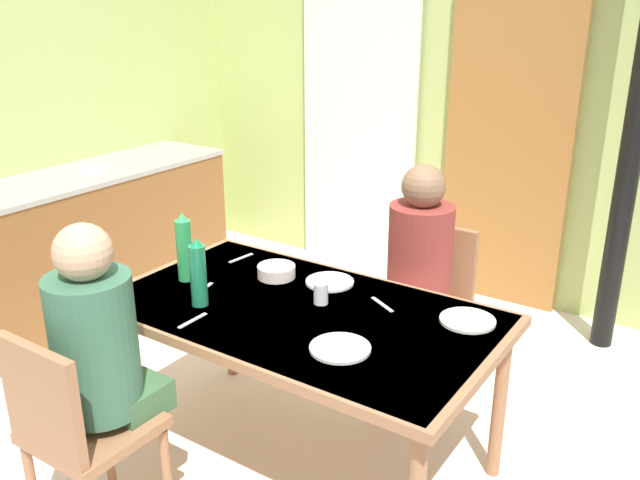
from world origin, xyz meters
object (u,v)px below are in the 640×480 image
at_px(kitchen_counter, 51,254).
at_px(water_bottle_green_far, 198,273).
at_px(serving_bowl_center, 276,271).
at_px(person_far_diner, 418,257).
at_px(water_bottle_green_near, 184,249).
at_px(dining_table, 299,323).
at_px(person_near_diner, 98,341).
at_px(chair_far_diner, 428,302).
at_px(chair_near_diner, 75,428).

xyz_separation_m(kitchen_counter, water_bottle_green_far, (1.67, -0.44, 0.42)).
bearing_deg(serving_bowl_center, kitchen_counter, 178.59).
bearing_deg(kitchen_counter, person_far_diner, 10.78).
xyz_separation_m(water_bottle_green_far, serving_bowl_center, (0.09, 0.40, -0.11)).
relative_size(kitchen_counter, water_bottle_green_near, 8.19).
relative_size(dining_table, person_near_diner, 2.07).
xyz_separation_m(kitchen_counter, dining_table, (2.03, -0.25, 0.22)).
height_order(person_far_diner, water_bottle_green_near, person_far_diner).
bearing_deg(serving_bowl_center, chair_far_diner, 52.00).
distance_m(kitchen_counter, chair_far_diner, 2.30).
relative_size(chair_far_diner, person_far_diner, 1.13).
relative_size(person_far_diner, serving_bowl_center, 4.53).
bearing_deg(person_far_diner, chair_far_diner, -90.00).
xyz_separation_m(chair_far_diner, water_bottle_green_near, (-0.79, -0.85, 0.39)).
bearing_deg(water_bottle_green_far, chair_near_diner, -92.77).
bearing_deg(chair_near_diner, chair_far_diner, 70.10).
relative_size(person_near_diner, serving_bowl_center, 4.53).
distance_m(dining_table, chair_far_diner, 0.85).
bearing_deg(dining_table, chair_far_diner, 76.29).
bearing_deg(dining_table, water_bottle_green_near, -176.45).
bearing_deg(water_bottle_green_far, chair_far_diner, 60.93).
bearing_deg(serving_bowl_center, water_bottle_green_far, -102.14).
height_order(dining_table, person_far_diner, person_far_diner).
xyz_separation_m(chair_far_diner, serving_bowl_center, (-0.47, -0.60, 0.27)).
bearing_deg(kitchen_counter, water_bottle_green_far, -14.84).
distance_m(kitchen_counter, person_near_diner, 1.91).
relative_size(dining_table, water_bottle_green_far, 5.48).
height_order(water_bottle_green_near, water_bottle_green_far, water_bottle_green_near).
bearing_deg(serving_bowl_center, person_near_diner, -97.48).
xyz_separation_m(kitchen_counter, person_near_diner, (1.64, -0.93, 0.33)).
bearing_deg(person_far_diner, kitchen_counter, 10.78).
distance_m(kitchen_counter, water_bottle_green_far, 1.78).
xyz_separation_m(person_far_diner, water_bottle_green_near, (-0.79, -0.71, 0.10)).
bearing_deg(dining_table, water_bottle_green_far, -151.96).
relative_size(kitchen_counter, person_near_diner, 3.30).
height_order(dining_table, serving_bowl_center, serving_bowl_center).
relative_size(person_far_diner, water_bottle_green_near, 2.48).
xyz_separation_m(person_near_diner, water_bottle_green_far, (0.03, 0.48, 0.09)).
height_order(person_near_diner, serving_bowl_center, person_near_diner).
relative_size(chair_near_diner, person_far_diner, 1.13).
bearing_deg(chair_far_diner, serving_bowl_center, 52.00).
bearing_deg(kitchen_counter, serving_bowl_center, -1.41).
distance_m(water_bottle_green_near, serving_bowl_center, 0.42).
distance_m(kitchen_counter, person_far_diner, 2.29).
distance_m(dining_table, person_near_diner, 0.79).
distance_m(water_bottle_green_far, serving_bowl_center, 0.42).
bearing_deg(person_near_diner, chair_far_diner, 68.44).
distance_m(person_far_diner, water_bottle_green_far, 1.04).
bearing_deg(kitchen_counter, chair_far_diner, 14.12).
height_order(dining_table, person_near_diner, person_near_diner).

